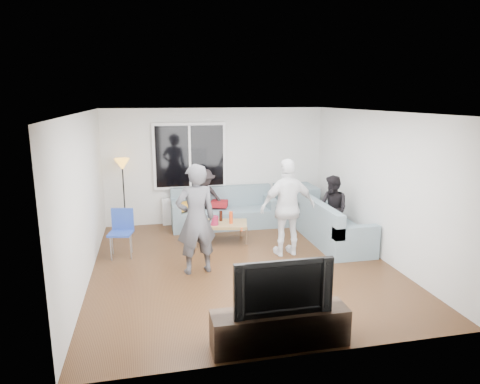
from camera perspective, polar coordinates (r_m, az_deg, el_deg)
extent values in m
cube|color=#56351C|center=(7.51, 0.22, -9.77)|extent=(5.00, 5.50, 0.04)
cube|color=white|center=(6.95, 0.24, 10.81)|extent=(5.00, 5.50, 0.04)
cube|color=silver|center=(9.79, -3.25, 3.54)|extent=(5.00, 0.04, 2.60)
cube|color=silver|center=(4.54, 7.79, -7.28)|extent=(5.00, 0.04, 2.60)
cube|color=silver|center=(7.03, -20.27, -0.83)|extent=(0.04, 5.50, 2.60)
cube|color=silver|center=(8.02, 18.09, 0.92)|extent=(0.04, 5.50, 2.60)
cube|color=white|center=(9.60, -6.75, 4.80)|extent=(1.62, 0.06, 1.47)
cube|color=black|center=(9.56, -6.73, 4.77)|extent=(1.50, 0.02, 1.35)
cube|color=white|center=(9.55, -6.72, 4.76)|extent=(0.05, 0.03, 1.35)
cube|color=silver|center=(9.80, -6.54, -2.43)|extent=(1.30, 0.12, 0.62)
imported|color=#306327|center=(9.68, -4.97, 0.53)|extent=(0.26, 0.23, 0.40)
imported|color=silver|center=(9.65, -8.76, -0.27)|extent=(0.22, 0.22, 0.18)
cube|color=slate|center=(9.92, 7.43, -1.59)|extent=(0.85, 0.85, 0.85)
cube|color=orange|center=(9.35, -7.46, -1.92)|extent=(0.48, 0.45, 0.14)
cube|color=maroon|center=(9.52, -2.77, -1.57)|extent=(0.43, 0.39, 0.13)
cube|color=olive|center=(8.54, -2.80, -5.41)|extent=(1.20, 0.82, 0.40)
cylinder|color=maroon|center=(8.33, -3.48, -3.83)|extent=(0.17, 0.17, 0.17)
imported|color=#46454A|center=(6.93, -5.91, -3.65)|extent=(0.73, 0.55, 1.81)
imported|color=white|center=(7.73, 6.43, -2.10)|extent=(1.07, 0.51, 1.78)
imported|color=black|center=(8.63, 12.29, -2.26)|extent=(0.68, 0.77, 1.33)
imported|color=black|center=(9.41, -4.73, -0.87)|extent=(0.89, 0.56, 1.31)
cube|color=#302418|center=(5.21, 5.35, -17.63)|extent=(1.60, 0.40, 0.44)
imported|color=black|center=(4.95, 5.48, -12.15)|extent=(1.14, 0.15, 0.66)
cylinder|color=#DC4113|center=(8.39, -1.21, -3.43)|extent=(0.07, 0.07, 0.24)
cylinder|color=orange|center=(8.49, -5.09, -3.28)|extent=(0.07, 0.07, 0.25)
cylinder|color=black|center=(8.57, -2.57, -3.23)|extent=(0.07, 0.07, 0.21)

